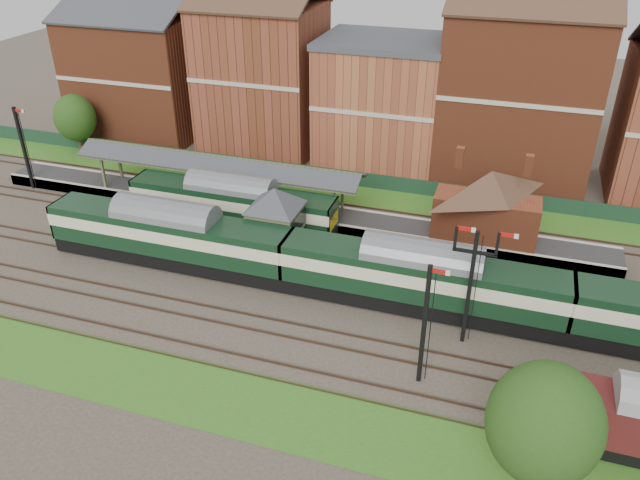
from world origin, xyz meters
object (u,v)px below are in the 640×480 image
(dmu_train, at_px, (420,278))
(goods_van_a, at_px, (631,421))
(semaphore_bracket, at_px, (471,280))
(signal_box, at_px, (276,222))
(platform_railcar, at_px, (232,204))

(dmu_train, bearing_deg, goods_van_a, -36.34)
(semaphore_bracket, bearing_deg, dmu_train, 143.46)
(signal_box, height_order, platform_railcar, signal_box)
(platform_railcar, bearing_deg, goods_van_a, -28.06)
(signal_box, xyz_separation_m, platform_railcar, (-5.18, 3.25, -0.81))
(dmu_train, bearing_deg, semaphore_bracket, -36.54)
(signal_box, bearing_deg, semaphore_bracket, -20.92)
(semaphore_bracket, xyz_separation_m, dmu_train, (-3.37, 2.50, -2.07))
(signal_box, bearing_deg, goods_van_a, -27.14)
(dmu_train, relative_size, goods_van_a, 9.29)
(semaphore_bracket, height_order, dmu_train, semaphore_bracket)
(goods_van_a, bearing_deg, semaphore_bracket, 143.73)
(signal_box, distance_m, platform_railcar, 6.17)
(goods_van_a, bearing_deg, signal_box, 152.86)
(semaphore_bracket, distance_m, goods_van_a, 11.27)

